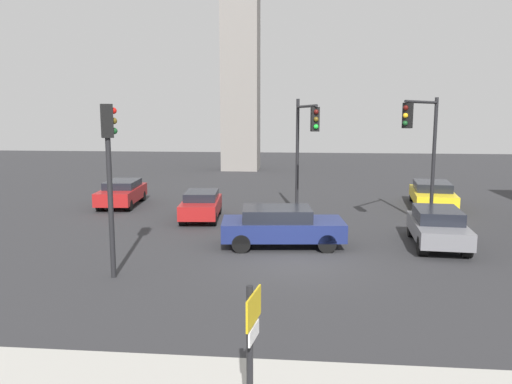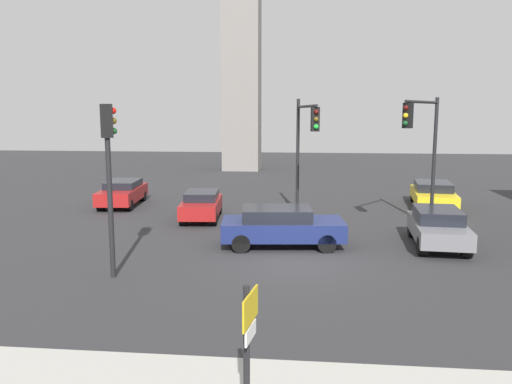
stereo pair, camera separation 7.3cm
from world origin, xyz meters
name	(u,v)px [view 1 (the left image)]	position (x,y,z in m)	size (l,w,h in m)	color
ground_plane	(295,262)	(0.00, 0.00, 0.00)	(99.61, 99.61, 0.00)	#2D2D30
direction_sign	(251,347)	(-0.43, -9.98, 1.67)	(0.18, 0.77, 2.45)	black
traffic_light_0	(109,159)	(-5.56, -2.18, 3.71)	(0.49, 0.44, 5.33)	black
traffic_light_1	(305,136)	(0.29, 6.25, 4.05)	(1.04, 4.07, 5.75)	black
traffic_light_2	(422,137)	(5.19, 5.10, 4.08)	(1.98, 2.73, 5.75)	black
car_0	(201,205)	(-4.64, 6.74, 0.72)	(2.05, 4.06, 1.34)	maroon
car_1	(281,226)	(-0.56, 2.07, 0.80)	(4.81, 2.57, 1.51)	navy
car_2	(122,192)	(-9.76, 9.97, 0.74)	(2.22, 4.63, 1.38)	maroon
car_3	(438,226)	(5.41, 2.68, 0.77)	(2.14, 4.32, 1.43)	slate
car_4	(432,194)	(7.27, 11.31, 0.72)	(2.59, 4.89, 1.35)	yellow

